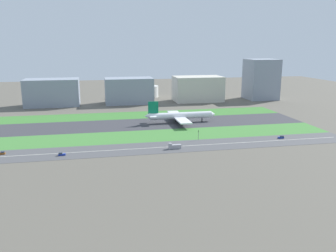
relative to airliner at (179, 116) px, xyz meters
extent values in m
plane|color=#5B564C|center=(-30.46, 0.00, -6.23)|extent=(800.00, 800.00, 0.00)
cube|color=#38383D|center=(-30.46, 0.00, -6.18)|extent=(280.00, 46.00, 0.10)
cube|color=#3D7A33|center=(-30.46, 41.00, -6.18)|extent=(280.00, 36.00, 0.10)
cube|color=#427F38|center=(-30.46, -41.00, -6.18)|extent=(280.00, 36.00, 0.10)
cube|color=#4C4C4F|center=(-30.46, -73.00, -6.18)|extent=(280.00, 28.00, 0.10)
cube|color=silver|center=(-30.46, -73.00, -6.13)|extent=(266.00, 0.50, 0.01)
cylinder|color=white|center=(1.68, 0.00, 0.07)|extent=(56.00, 6.00, 6.00)
cone|color=white|center=(31.68, 0.00, 0.07)|extent=(4.00, 5.70, 5.70)
cone|color=white|center=(-28.82, 0.00, 0.87)|extent=(5.00, 5.40, 5.40)
cube|color=#0C724C|center=(-23.32, 0.00, 8.07)|extent=(9.00, 0.80, 11.00)
cube|color=white|center=(-24.32, 0.00, 1.07)|extent=(6.00, 16.00, 0.60)
cube|color=white|center=(-0.32, 15.00, -1.13)|extent=(10.00, 26.00, 1.00)
cylinder|color=gray|center=(0.68, 9.00, -3.33)|extent=(5.00, 3.20, 3.20)
cube|color=white|center=(-0.32, -15.00, -1.13)|extent=(10.00, 26.00, 1.00)
cylinder|color=gray|center=(0.68, -9.00, -3.33)|extent=(5.00, 3.20, 3.20)
cylinder|color=black|center=(21.28, 0.00, -4.53)|extent=(1.00, 1.00, 3.20)
cylinder|color=black|center=(-2.32, 3.50, -4.53)|extent=(1.00, 1.00, 3.20)
cylinder|color=black|center=(-2.32, -3.50, -4.53)|extent=(1.00, 1.00, 3.20)
cube|color=#99999E|center=(-21.45, -78.00, -4.73)|extent=(8.40, 2.50, 2.80)
cube|color=#99999E|center=(-24.65, -78.00, -2.73)|extent=(2.00, 2.30, 1.20)
cube|color=navy|center=(61.72, -68.00, -5.58)|extent=(4.40, 1.80, 1.10)
cube|color=#333D4C|center=(62.52, -68.00, -4.58)|extent=(2.20, 1.66, 0.90)
cube|color=brown|center=(-132.09, -68.00, -5.58)|extent=(4.40, 1.80, 1.10)
cube|color=#333D4C|center=(-131.29, -68.00, -4.58)|extent=(2.20, 1.66, 0.90)
cube|color=navy|center=(-94.24, -78.00, -5.58)|extent=(4.40, 1.80, 1.10)
cube|color=#333D4C|center=(-95.04, -78.00, -4.58)|extent=(2.20, 1.66, 0.90)
cylinder|color=#4C4C51|center=(0.25, -60.00, -3.13)|extent=(0.24, 0.24, 6.00)
cube|color=black|center=(0.25, -60.00, 0.47)|extent=(0.36, 0.36, 1.20)
sphere|color=#19D826|center=(0.25, -60.20, 0.77)|extent=(0.24, 0.24, 0.24)
cube|color=gray|center=(-120.46, 114.00, 8.98)|extent=(59.41, 31.11, 30.41)
cube|color=gray|center=(-33.84, 114.00, 8.73)|extent=(55.43, 31.59, 29.91)
cube|color=beige|center=(50.44, 114.00, 8.85)|extent=(58.22, 34.29, 30.17)
cube|color=gray|center=(133.39, 114.00, 18.84)|extent=(36.44, 35.28, 50.14)
cylinder|color=silver|center=(-37.07, 159.00, 0.07)|extent=(23.63, 23.63, 12.60)
cylinder|color=silver|center=(-3.15, 159.00, 1.19)|extent=(24.11, 24.11, 14.85)
camera|label=1|loc=(-70.81, -296.70, 62.09)|focal=37.35mm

